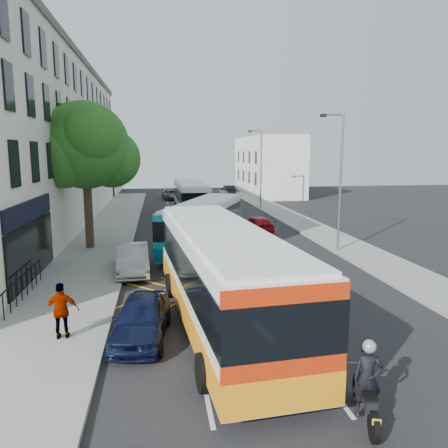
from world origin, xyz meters
name	(u,v)px	position (x,y,z in m)	size (l,w,h in m)	color
ground	(300,346)	(0.00, 0.00, 0.00)	(120.00, 120.00, 0.00)	black
pavement_left	(90,248)	(-8.50, 15.00, 0.07)	(5.00, 70.00, 0.15)	gray
pavement_right	(336,240)	(7.50, 15.00, 0.07)	(3.00, 70.00, 0.15)	gray
terrace_main	(32,141)	(-14.00, 24.49, 6.76)	(8.30, 45.00, 13.50)	beige
terrace_far	(91,158)	(-14.00, 55.00, 5.00)	(8.00, 20.00, 10.00)	silver
building_right	(267,166)	(11.00, 48.00, 4.00)	(6.00, 18.00, 8.00)	silver
street_tree	(85,146)	(-8.51, 14.97, 6.29)	(6.30, 5.70, 8.80)	#382619
lamp_near	(339,175)	(6.20, 12.00, 4.62)	(1.45, 0.15, 8.00)	slate
lamp_far	(260,165)	(6.20, 32.00, 4.62)	(1.45, 0.15, 8.00)	slate
railings	(21,287)	(-9.70, 5.30, 0.72)	(0.08, 5.60, 1.14)	black
bus_near	(221,274)	(-2.20, 2.09, 1.82)	(3.85, 12.47, 3.46)	silver
bus_mid	(204,224)	(-1.50, 14.17, 1.56)	(6.23, 10.72, 2.97)	silver
bus_far	(191,198)	(-1.21, 29.12, 1.64)	(2.90, 11.10, 3.11)	silver
motorbike	(367,383)	(0.23, -3.86, 0.91)	(0.80, 2.15, 1.93)	black
parked_car_blue	(141,318)	(-4.90, 1.31, 0.69)	(1.64, 4.08, 1.39)	black
parked_car_silver	(133,259)	(-5.60, 9.23, 0.71)	(1.51, 4.34, 1.43)	#999BA0
red_hatchback	(257,224)	(2.98, 19.14, 0.59)	(1.67, 4.10, 1.19)	#A50713
distant_car_grey	(171,195)	(-2.63, 42.82, 0.59)	(1.96, 4.24, 1.18)	#43474C
distant_car_silver	(223,195)	(3.69, 41.54, 0.64)	(1.51, 3.75, 1.28)	#9A9DA1
distant_car_dark	(229,190)	(5.48, 47.98, 0.65)	(1.37, 3.94, 1.30)	black
pedestrian_far	(62,311)	(-7.36, 1.41, 1.05)	(1.06, 0.44, 1.80)	gray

